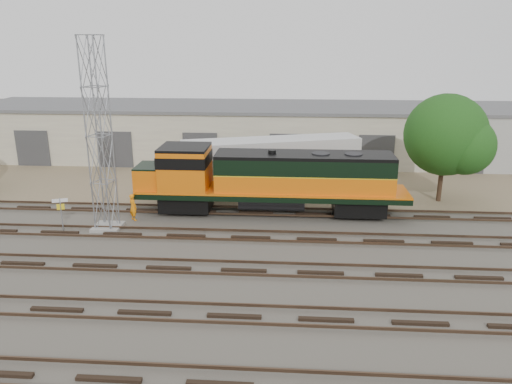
# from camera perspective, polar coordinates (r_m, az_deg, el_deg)

# --- Properties ---
(ground) EXTENTS (140.00, 140.00, 0.00)m
(ground) POSITION_cam_1_polar(r_m,az_deg,el_deg) (29.17, -0.84, -6.46)
(ground) COLOR #47423A
(ground) RESTS_ON ground
(dirt_strip) EXTENTS (80.00, 16.00, 0.02)m
(dirt_strip) POSITION_cam_1_polar(r_m,az_deg,el_deg) (43.29, 0.84, 1.56)
(dirt_strip) COLOR #726047
(dirt_strip) RESTS_ON ground
(tracks) EXTENTS (80.00, 20.40, 0.28)m
(tracks) POSITION_cam_1_polar(r_m,az_deg,el_deg) (26.43, -1.40, -8.92)
(tracks) COLOR black
(tracks) RESTS_ON ground
(warehouse) EXTENTS (58.40, 10.40, 5.30)m
(warehouse) POSITION_cam_1_polar(r_m,az_deg,el_deg) (50.46, 1.42, 6.91)
(warehouse) COLOR beige
(warehouse) RESTS_ON ground
(locomotive) EXTENTS (18.46, 3.24, 4.44)m
(locomotive) POSITION_cam_1_polar(r_m,az_deg,el_deg) (33.92, 1.27, 1.51)
(locomotive) COLOR black
(locomotive) RESTS_ON tracks
(signal_tower) EXTENTS (1.75, 1.75, 11.88)m
(signal_tower) POSITION_cam_1_polar(r_m,az_deg,el_deg) (31.94, -17.44, 5.74)
(signal_tower) COLOR gray
(signal_tower) RESTS_ON ground
(sign_post) EXTENTS (0.88, 0.36, 2.25)m
(sign_post) POSITION_cam_1_polar(r_m,az_deg,el_deg) (33.25, -21.41, -1.77)
(sign_post) COLOR gray
(sign_post) RESTS_ON ground
(worker) EXTENTS (0.79, 0.77, 1.82)m
(worker) POSITION_cam_1_polar(r_m,az_deg,el_deg) (34.25, -13.87, -1.68)
(worker) COLOR orange
(worker) RESTS_ON ground
(semi_trailer) EXTENTS (14.00, 6.75, 4.25)m
(semi_trailer) POSITION_cam_1_polar(r_m,az_deg,el_deg) (39.03, 2.24, 3.83)
(semi_trailer) COLOR silver
(semi_trailer) RESTS_ON ground
(tree_mid) EXTENTS (4.02, 3.83, 3.83)m
(tree_mid) POSITION_cam_1_polar(r_m,az_deg,el_deg) (40.10, -4.71, 2.56)
(tree_mid) COLOR #382619
(tree_mid) RESTS_ON ground
(tree_east) EXTENTS (6.20, 5.91, 7.97)m
(tree_east) POSITION_cam_1_polar(r_m,az_deg,el_deg) (38.51, 21.36, 5.81)
(tree_east) COLOR #382619
(tree_east) RESTS_ON ground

